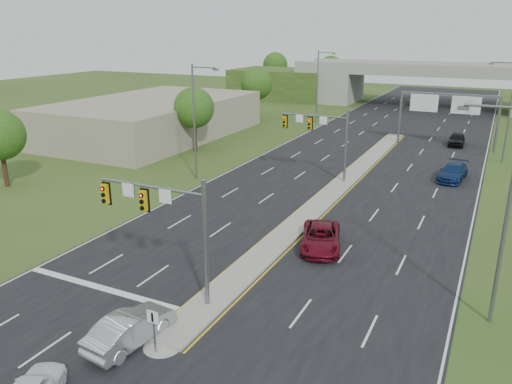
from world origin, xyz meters
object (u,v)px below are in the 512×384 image
Objects in this scene: car_far_a at (321,238)px; car_far_c at (457,139)px; signal_mast_near at (167,217)px; overpass at (429,88)px; sign_gantry at (447,105)px; car_silver at (130,328)px; car_far_b at (453,172)px; keep_right_sign at (153,324)px; signal_mast_far at (323,132)px.

car_far_c is at bearing 64.93° from car_far_a.
car_far_a is at bearing 61.85° from signal_mast_near.
sign_gantry is at bearing -79.21° from overpass.
car_silver is (0.76, -4.30, -3.93)m from signal_mast_near.
signal_mast_near is 0.09× the size of overpass.
car_far_a is at bearing -87.60° from overpass.
car_far_c reaches higher than car_far_b.
overpass is 17.34× the size of car_far_c.
signal_mast_near is at bearing -103.99° from car_far_c.
car_silver is (-8.18, -49.30, -4.45)m from sign_gantry.
signal_mast_near reaches higher than sign_gantry.
car_far_b is (9.21, 35.09, -0.72)m from keep_right_sign.
signal_mast_far is 1.49× the size of car_silver.
signal_mast_near is at bearing -74.60° from car_silver.
keep_right_sign is (2.26, -4.45, -3.21)m from signal_mast_near.
sign_gantry is 2.51× the size of car_far_c.
overpass is 17.02× the size of car_silver.
car_silver is at bearing -88.51° from signal_mast_far.
overpass is at bearing 75.16° from car_far_a.
overpass is at bearing 90.00° from keep_right_sign.
overpass is 50.36m from car_far_b.
signal_mast_far is (0.00, 25.00, 0.00)m from signal_mast_near.
car_far_a is 1.02× the size of car_far_b.
car_far_a is at bearing -100.54° from car_far_b.
car_far_a is (-3.74, -35.26, -4.46)m from sign_gantry.
signal_mast_far is at bearing -147.68° from car_far_b.
signal_mast_far is 55.13m from overpass.
keep_right_sign reaches higher than car_far_a.
sign_gantry is (8.95, 19.99, 0.51)m from signal_mast_far.
keep_right_sign is 0.47× the size of car_silver.
signal_mast_far is 0.09× the size of overpass.
keep_right_sign is 36.29m from car_far_b.
signal_mast_near is 5.94m from keep_right_sign.
signal_mast_far is 1.29× the size of car_far_a.
car_far_c is (9.59, 51.41, 0.01)m from car_silver.
signal_mast_near is 5.88m from car_silver.
car_far_a is at bearing -102.24° from car_silver.
car_silver is at bearing -100.89° from car_far_b.
car_far_b reaches higher than car_silver.
signal_mast_far reaches higher than car_far_a.
signal_mast_far is 29.57m from car_silver.
signal_mast_near is at bearing -135.38° from car_far_a.
signal_mast_far is 1.52× the size of car_far_c.
overpass reaches higher than signal_mast_near.
keep_right_sign is 14.50m from car_far_a.
car_far_c is (8.09, -32.96, -2.75)m from overpass.
keep_right_sign reaches higher than car_far_b.
keep_right_sign is 84.55m from overpass.
signal_mast_near is 11.72m from car_far_a.
car_far_c is (-1.12, 16.47, 0.01)m from car_far_b.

